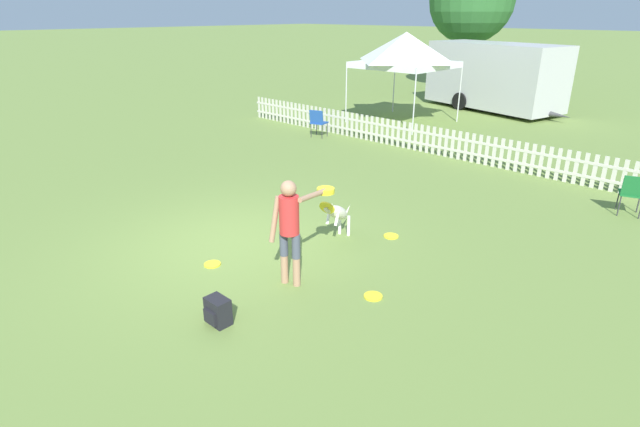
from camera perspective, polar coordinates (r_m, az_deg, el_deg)
ground_plane at (r=8.65m, az=-10.00°, el=-3.52°), size 240.00×240.00×0.00m
handler_person at (r=6.96m, az=-3.23°, el=-0.75°), size 0.44×1.05×1.58m
leaping_dog at (r=8.43m, az=1.95°, el=0.08°), size 0.49×1.06×0.88m
frisbee_near_handler at (r=7.07m, az=6.09°, el=-9.38°), size 0.26×0.26×0.02m
frisbee_near_dog at (r=8.04m, az=-12.20°, el=-5.68°), size 0.26×0.26×0.02m
frisbee_midfield at (r=8.89m, az=8.12°, el=-2.57°), size 0.26×0.26×0.02m
backpack_on_grass at (r=6.54m, az=-11.62°, el=-10.90°), size 0.32×0.25×0.36m
picket_fence at (r=13.93m, az=15.27°, el=7.59°), size 16.56×0.04×0.77m
folding_chair_blue_left at (r=15.84m, az=-0.24°, el=10.54°), size 0.57×0.59×0.87m
folding_chair_center at (r=11.26m, az=32.15°, el=2.15°), size 0.55×0.56×0.83m
canopy_tent_main at (r=18.16m, az=9.77°, el=17.94°), size 2.89×2.89×3.06m
equipment_trailer at (r=21.59m, az=19.29°, el=14.68°), size 6.26×3.33×2.57m
tree_left_grove at (r=27.01m, az=16.97°, el=22.25°), size 4.03×4.03×6.22m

